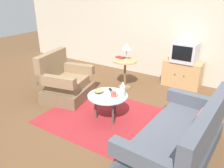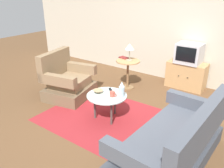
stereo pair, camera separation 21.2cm
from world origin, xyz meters
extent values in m
plane|color=brown|center=(0.00, 0.00, 0.00)|extent=(16.00, 16.00, 0.00)
cube|color=#BCB29E|center=(0.00, 2.37, 1.35)|extent=(9.00, 0.12, 2.70)
cube|color=maroon|center=(-0.07, -0.08, 0.00)|extent=(2.18, 1.71, 0.00)
cube|color=brown|center=(-1.21, 0.17, 0.12)|extent=(0.98, 1.08, 0.24)
cube|color=#846B4C|center=(-1.21, 0.17, 0.33)|extent=(0.79, 0.77, 0.18)
cube|color=#846B4C|center=(-1.54, 0.10, 0.68)|extent=(0.33, 0.94, 0.52)
cube|color=#846B4C|center=(-1.13, -0.22, 0.52)|extent=(0.82, 0.30, 0.20)
cube|color=#846B4C|center=(-1.29, 0.55, 0.52)|extent=(0.82, 0.30, 0.20)
cube|color=#3E424B|center=(1.22, -0.44, 0.12)|extent=(0.98, 1.80, 0.24)
cube|color=#4C515B|center=(1.22, -0.44, 0.33)|extent=(0.82, 1.51, 0.18)
cube|color=#4C515B|center=(1.59, -0.46, 0.66)|extent=(0.24, 1.76, 0.48)
cube|color=#4C515B|center=(1.26, 0.36, 0.52)|extent=(0.88, 0.19, 0.20)
cube|color=#4C515B|center=(1.17, -1.25, 0.52)|extent=(0.88, 0.19, 0.20)
cube|color=#C64C47|center=(1.47, -0.22, 0.54)|extent=(0.18, 0.25, 0.26)
cylinder|color=#B2C6C1|center=(-0.07, -0.08, 0.44)|extent=(0.68, 0.68, 0.02)
cylinder|color=#4C4742|center=(-0.05, 0.13, 0.22)|extent=(0.04, 0.04, 0.43)
cylinder|color=#4C4742|center=(-0.24, -0.20, 0.22)|extent=(0.04, 0.04, 0.43)
cylinder|color=#4C4742|center=(0.11, -0.19, 0.22)|extent=(0.04, 0.04, 0.43)
cylinder|color=tan|center=(-0.48, 1.24, 0.64)|extent=(0.52, 0.52, 0.02)
cylinder|color=brown|center=(-0.48, 1.24, 0.31)|extent=(0.05, 0.05, 0.63)
cylinder|color=brown|center=(-0.48, 1.24, 0.01)|extent=(0.29, 0.29, 0.02)
cube|color=tan|center=(0.58, 2.06, 0.29)|extent=(0.84, 0.43, 0.59)
sphere|color=black|center=(0.48, 1.84, 0.32)|extent=(0.02, 0.02, 0.02)
sphere|color=black|center=(0.68, 1.84, 0.32)|extent=(0.02, 0.02, 0.02)
cube|color=#B7B7BC|center=(0.58, 2.05, 0.80)|extent=(0.53, 0.45, 0.43)
cube|color=black|center=(0.58, 1.82, 0.83)|extent=(0.42, 0.01, 0.31)
cylinder|color=#9E937A|center=(-0.45, 1.25, 0.66)|extent=(0.13, 0.13, 0.02)
cylinder|color=#9E937A|center=(-0.45, 1.25, 0.79)|extent=(0.02, 0.02, 0.23)
cone|color=beige|center=(-0.45, 1.25, 0.97)|extent=(0.21, 0.21, 0.13)
cylinder|color=silver|center=(0.16, 0.02, 0.54)|extent=(0.10, 0.10, 0.18)
cone|color=silver|center=(0.16, 0.02, 0.67)|extent=(0.09, 0.09, 0.09)
cylinder|color=#B74C3D|center=(0.03, -0.06, 0.49)|extent=(0.09, 0.09, 0.09)
torus|color=#B74C3D|center=(0.09, -0.06, 0.49)|extent=(0.06, 0.01, 0.06)
cone|color=tan|center=(-0.24, -0.09, 0.48)|extent=(0.18, 0.18, 0.05)
cube|color=black|center=(-0.12, 0.11, 0.46)|extent=(0.15, 0.14, 0.02)
cube|color=#B2B2B7|center=(0.03, -0.28, 0.46)|extent=(0.15, 0.05, 0.02)
cube|color=maroon|center=(-0.66, 1.35, 0.66)|extent=(0.23, 0.17, 0.02)
camera|label=1|loc=(1.85, -2.96, 2.14)|focal=36.59mm
camera|label=2|loc=(2.02, -2.84, 2.14)|focal=36.59mm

